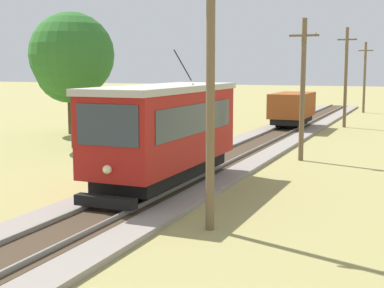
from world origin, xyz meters
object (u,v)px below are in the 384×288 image
(red_tram, at_px, (165,130))
(utility_pole_far, at_px, (346,77))
(freight_car, at_px, (292,108))
(utility_pole_near_tram, at_px, (210,96))
(utility_pole_distant, at_px, (365,77))
(tree_right_far, at_px, (69,69))
(utility_pole_mid, at_px, (303,88))
(tree_left_near, at_px, (72,55))

(red_tram, height_order, utility_pole_far, utility_pole_far)
(freight_car, bearing_deg, utility_pole_near_tram, -82.60)
(red_tram, xyz_separation_m, utility_pole_distant, (3.28, 38.35, 1.34))
(freight_car, height_order, utility_pole_far, utility_pole_far)
(red_tram, xyz_separation_m, tree_right_far, (-13.13, 12.86, 2.13))
(utility_pole_near_tram, bearing_deg, freight_car, 97.40)
(utility_pole_mid, xyz_separation_m, utility_pole_far, (0.00, 15.76, 0.29))
(utility_pole_near_tram, distance_m, tree_right_far, 23.59)
(freight_car, relative_size, utility_pole_distant, 0.76)
(utility_pole_mid, bearing_deg, utility_pole_near_tram, -90.00)
(freight_car, height_order, tree_left_near, tree_left_near)
(tree_left_near, bearing_deg, freight_car, 56.03)
(utility_pole_near_tram, distance_m, utility_pole_far, 28.15)
(tree_right_far, bearing_deg, red_tram, -44.40)
(tree_left_near, bearing_deg, tree_right_far, 126.58)
(utility_pole_far, relative_size, tree_right_far, 1.11)
(freight_car, bearing_deg, utility_pole_far, 41.21)
(utility_pole_mid, distance_m, utility_pole_distant, 30.03)
(red_tram, bearing_deg, tree_left_near, 140.58)
(tree_right_far, bearing_deg, tree_left_near, -53.42)
(utility_pole_far, bearing_deg, utility_pole_distant, 90.00)
(red_tram, relative_size, utility_pole_near_tram, 1.19)
(utility_pole_far, relative_size, utility_pole_distant, 1.07)
(tree_left_near, bearing_deg, utility_pole_distant, 67.94)
(utility_pole_near_tram, xyz_separation_m, utility_pole_far, (0.00, 28.15, 0.07))
(red_tram, xyz_separation_m, utility_pole_mid, (3.28, 8.31, 1.27))
(tree_left_near, height_order, tree_right_far, tree_left_near)
(freight_car, height_order, utility_pole_distant, utility_pole_distant)
(red_tram, distance_m, utility_pole_mid, 9.03)
(utility_pole_distant, bearing_deg, utility_pole_near_tram, -90.00)
(tree_left_near, bearing_deg, utility_pole_far, 52.94)
(utility_pole_distant, xyz_separation_m, tree_left_near, (-12.48, -30.79, 1.58))
(tree_left_near, xyz_separation_m, tree_right_far, (-3.93, 5.30, -0.78))
(utility_pole_near_tram, relative_size, tree_right_far, 1.09)
(freight_car, distance_m, tree_right_far, 15.80)
(utility_pole_near_tram, relative_size, utility_pole_mid, 1.07)
(freight_car, xyz_separation_m, utility_pole_distant, (3.28, 17.15, 1.97))
(utility_pole_distant, relative_size, tree_left_near, 0.92)
(freight_car, xyz_separation_m, utility_pole_near_tram, (3.28, -25.28, 2.14))
(utility_pole_distant, distance_m, tree_left_near, 33.26)
(utility_pole_near_tram, bearing_deg, tree_right_far, 134.10)
(utility_pole_near_tram, height_order, utility_pole_mid, utility_pole_near_tram)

